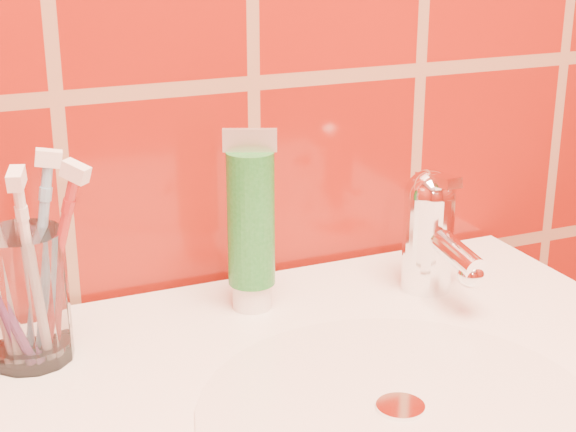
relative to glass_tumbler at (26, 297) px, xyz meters
name	(u,v)px	position (x,y,z in m)	size (l,w,h in m)	color
glass_tumbler	(26,297)	(0.00, 0.00, 0.00)	(0.07, 0.07, 0.11)	white
toothpaste_tube	(251,227)	(0.20, 0.02, 0.02)	(0.05, 0.04, 0.17)	white
faucet	(431,228)	(0.37, -0.01, 0.01)	(0.05, 0.11, 0.12)	white
toothbrush_0	(31,270)	(0.00, -0.02, 0.03)	(0.03, 0.05, 0.18)	white
toothbrush_1	(40,255)	(0.01, 0.01, 0.03)	(0.05, 0.03, 0.18)	#7CB6DD
toothbrush_2	(56,263)	(0.02, -0.01, 0.03)	(0.06, 0.06, 0.18)	#A62423
toothbrush_3	(2,259)	(-0.01, 0.01, 0.03)	(0.04, 0.06, 0.18)	silver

